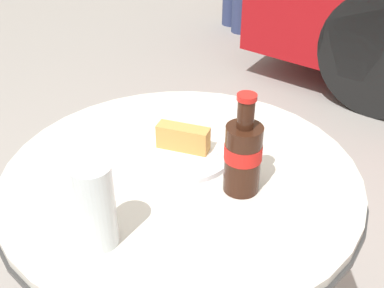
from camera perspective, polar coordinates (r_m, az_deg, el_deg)
bistro_table at (r=1.11m, az=-1.21°, el=-10.38°), size 0.76×0.76×0.74m
cola_bottle_left at (r=0.92m, az=6.06°, el=-1.22°), size 0.07×0.07×0.21m
drinking_glass at (r=0.82m, az=-11.34°, el=-7.56°), size 0.07×0.07×0.16m
lunch_plate_near at (r=1.05m, az=-1.15°, el=-0.52°), size 0.22×0.22×0.07m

